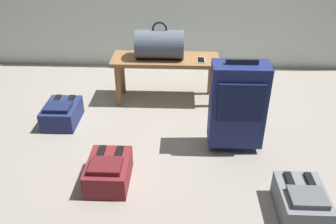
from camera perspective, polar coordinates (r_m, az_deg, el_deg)
The scene contains 8 objects.
ground_plane at distance 2.91m, azimuth 0.74°, elevation -4.41°, with size 6.60×6.60×0.00m, color gray.
bench at distance 3.35m, azimuth -0.39°, elevation 7.64°, with size 1.00×0.36×0.43m.
duffel_bag_slate at distance 3.29m, azimuth -1.34°, elevation 10.87°, with size 0.44×0.26×0.34m.
cell_phone at distance 3.27m, azimuth 5.34°, elevation 8.29°, with size 0.07×0.14×0.01m.
suitcase_upright_navy at distance 2.68m, azimuth 11.11°, elevation 1.19°, with size 0.41×0.24×0.74m.
backpack_maroon at distance 2.47m, azimuth -9.55°, elevation -9.36°, with size 0.28×0.38×0.21m.
backpack_navy at distance 3.21m, azimuth -16.72°, elevation -0.17°, with size 0.28×0.38×0.21m.
backpack_grey at distance 2.37m, azimuth 20.70°, elevation -13.33°, with size 0.28×0.38×0.21m.
Camera 1 is at (0.06, -2.39, 1.65)m, focal length 37.85 mm.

